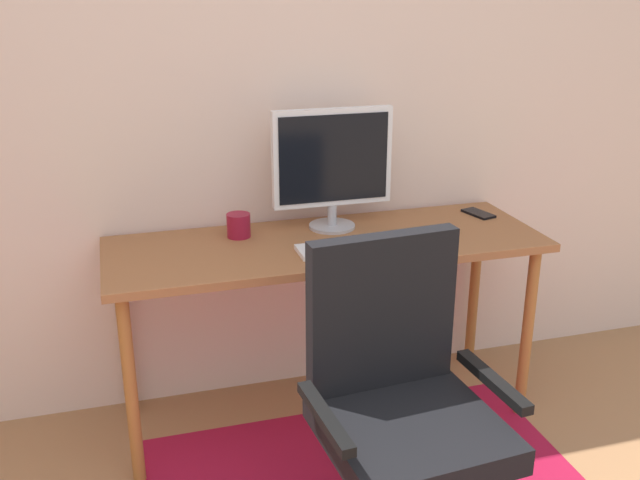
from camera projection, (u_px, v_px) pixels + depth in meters
wall_back at (237, 79)px, 2.74m from camera, size 6.00×0.10×2.60m
desk at (327, 260)px, 2.71m from camera, size 1.62×0.56×0.74m
monitor at (332, 162)px, 2.73m from camera, size 0.46×0.18×0.47m
keyboard at (356, 247)px, 2.59m from camera, size 0.43×0.13×0.02m
computer_mouse at (425, 233)px, 2.71m from camera, size 0.06×0.10×0.03m
coffee_cup at (239, 225)px, 2.71m from camera, size 0.09×0.09×0.09m
cell_phone at (478, 213)px, 2.97m from camera, size 0.10×0.15×0.01m
office_chair at (401, 443)px, 2.13m from camera, size 0.60×0.60×0.97m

